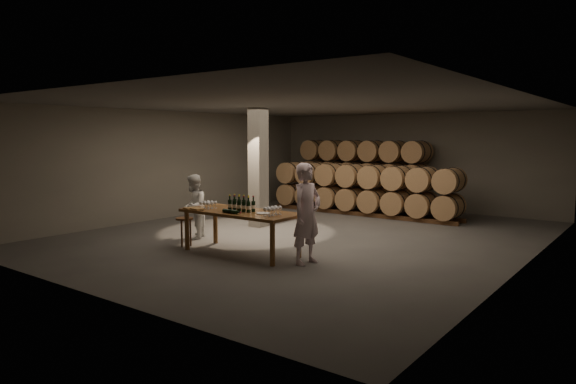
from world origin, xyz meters
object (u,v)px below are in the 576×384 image
Objects in this scene: plate at (263,213)px; person_man at (307,214)px; tasting_table at (241,216)px; bottle_cluster at (241,205)px; stool at (184,223)px; person_woman at (194,207)px; notebook_near at (197,209)px.

person_man reaches higher than plate.
tasting_table is 1.34× the size of person_man.
person_man is (1.57, 0.12, -0.05)m from bottle_cluster.
plate is at bearing -1.11° from tasting_table.
tasting_table is at bearing 178.89° from plate.
tasting_table is 4.31× the size of bottle_cluster.
stool is 0.41× the size of person_woman.
bottle_cluster is at bearing 11.83° from tasting_table.
notebook_near is at bearing -154.64° from bottle_cluster.
tasting_table is at bearing 43.25° from person_woman.
tasting_table is 1.54m from stool.
plate is at bearing 5.44° from stool.
plate is at bearing -1.43° from bottle_cluster.
notebook_near reaches higher than plate.
stool is 3.14m from person_man.
notebook_near is 0.16× the size of person_woman.
plate is at bearing 103.45° from person_man.
stool is (-2.12, -0.20, -0.38)m from plate.
person_woman reaches higher than notebook_near.
bottle_cluster is 0.31× the size of person_man.
stool is (-1.50, -0.21, -0.27)m from tasting_table.
bottle_cluster is 0.97m from notebook_near.
bottle_cluster is at bearing 8.13° from stool.
person_woman reaches higher than tasting_table.
person_woman is at bearing 89.63° from person_man.
bottle_cluster reaches higher than stool.
plate is 2.64m from person_woman.
tasting_table is at bearing 100.04° from person_man.
bottle_cluster reaches higher than tasting_table.
person_man is at bearing 51.40° from person_woman.
plate is 2.16m from stool.
stool is at bearing -171.87° from bottle_cluster.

